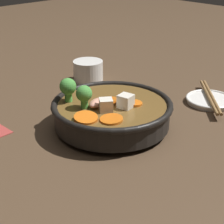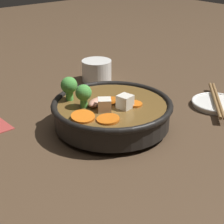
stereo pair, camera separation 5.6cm
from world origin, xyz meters
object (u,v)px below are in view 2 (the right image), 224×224
object	(u,v)px
stirfry_bowl	(111,111)
chopsticks_pair	(216,100)
tea_cup	(97,70)
side_saucer	(216,103)

from	to	relation	value
stirfry_bowl	chopsticks_pair	bearing A→B (deg)	74.92
tea_cup	chopsticks_pair	bearing A→B (deg)	19.15
stirfry_bowl	chopsticks_pair	size ratio (longest dim) A/B	1.56
chopsticks_pair	stirfry_bowl	bearing A→B (deg)	-105.08
tea_cup	side_saucer	bearing A→B (deg)	19.15
stirfry_bowl	tea_cup	size ratio (longest dim) A/B	3.05
side_saucer	chopsticks_pair	xyz separation A→B (m)	(0.00, 0.00, 0.01)
side_saucer	tea_cup	world-z (taller)	tea_cup
stirfry_bowl	side_saucer	world-z (taller)	stirfry_bowl
stirfry_bowl	tea_cup	xyz separation A→B (m)	(-0.24, 0.15, -0.01)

